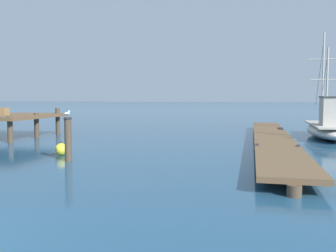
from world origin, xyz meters
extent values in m
cube|color=brown|center=(5.82, 15.82, 0.37)|extent=(3.01, 20.63, 0.16)
cylinder|color=#4C3D2D|center=(6.42, 5.56, 0.15)|extent=(0.36, 0.36, 0.29)
cylinder|color=#4C3D2D|center=(6.12, 10.69, 0.15)|extent=(0.36, 0.36, 0.29)
cylinder|color=#4C3D2D|center=(5.82, 15.82, 0.15)|extent=(0.36, 0.36, 0.29)
cylinder|color=#4C3D2D|center=(5.51, 20.95, 0.15)|extent=(0.36, 0.36, 0.29)
cylinder|color=#4C3D2D|center=(5.21, 26.08, 0.15)|extent=(0.36, 0.36, 0.29)
cube|color=#333338|center=(5.26, 11.67, 0.49)|extent=(0.13, 0.21, 0.08)
cube|color=#333338|center=(6.86, 11.76, 0.49)|extent=(0.13, 0.21, 0.08)
ellipsoid|color=silver|center=(8.93, 20.12, 0.41)|extent=(2.34, 7.49, 0.82)
cube|color=#B2AD9E|center=(8.93, 20.12, 0.78)|extent=(2.07, 6.74, 0.08)
cube|color=#B7B2A8|center=(8.97, 19.01, 1.62)|extent=(1.07, 1.64, 1.59)
cube|color=#3D3D42|center=(8.97, 19.01, 2.44)|extent=(1.15, 1.77, 0.06)
cylinder|color=#B2ADA3|center=(8.92, 20.49, 3.12)|extent=(0.11, 0.11, 4.59)
cylinder|color=#B2ADA3|center=(8.92, 20.49, 3.48)|extent=(1.89, 0.12, 0.06)
cylinder|color=#333338|center=(8.88, 21.73, 3.35)|extent=(0.10, 2.39, 3.40)
cylinder|color=#B2ADA3|center=(8.86, 22.16, 3.71)|extent=(0.11, 0.11, 5.77)
cylinder|color=#B2ADA3|center=(8.86, 22.16, 4.87)|extent=(1.89, 0.12, 0.06)
cylinder|color=#333338|center=(8.81, 23.72, 4.00)|extent=(0.12, 3.00, 4.27)
cylinder|color=#4C3D2D|center=(-7.52, 12.67, 0.71)|extent=(0.28, 0.28, 1.42)
cylinder|color=#4C3D2D|center=(-7.83, 17.63, 0.86)|extent=(0.28, 0.28, 1.72)
cylinder|color=#4C3D2D|center=(-7.68, 15.15, 0.74)|extent=(0.28, 0.28, 1.48)
cube|color=olive|center=(-9.25, 14.17, 1.59)|extent=(0.63, 0.52, 0.44)
cylinder|color=#4C3D2D|center=(-1.55, 8.52, 0.82)|extent=(0.26, 0.26, 1.65)
cylinder|color=#28282D|center=(-1.55, 8.52, 1.62)|extent=(0.30, 0.30, 0.06)
cylinder|color=gold|center=(-1.57, 8.52, 1.68)|extent=(0.01, 0.01, 0.07)
cylinder|color=gold|center=(-1.52, 8.52, 1.68)|extent=(0.01, 0.01, 0.07)
ellipsoid|color=white|center=(-1.55, 8.52, 1.79)|extent=(0.13, 0.29, 0.13)
ellipsoid|color=silver|center=(-1.60, 8.50, 1.80)|extent=(0.04, 0.24, 0.09)
ellipsoid|color=#383838|center=(-1.59, 8.39, 1.79)|extent=(0.03, 0.07, 0.04)
ellipsoid|color=silver|center=(-1.49, 8.50, 1.80)|extent=(0.04, 0.24, 0.09)
ellipsoid|color=#383838|center=(-1.49, 8.39, 1.79)|extent=(0.03, 0.07, 0.04)
cone|color=white|center=(-1.54, 8.37, 1.79)|extent=(0.07, 0.08, 0.07)
sphere|color=white|center=(-1.55, 8.64, 1.87)|extent=(0.08, 0.08, 0.08)
cone|color=gold|center=(-1.56, 8.69, 1.87)|extent=(0.03, 0.05, 0.02)
sphere|color=yellow|center=(-2.56, 9.65, 0.26)|extent=(0.51, 0.51, 0.51)
torus|color=black|center=(-2.56, 9.65, 0.51)|extent=(0.14, 0.02, 0.14)
camera|label=1|loc=(5.93, -3.78, 2.40)|focal=39.67mm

